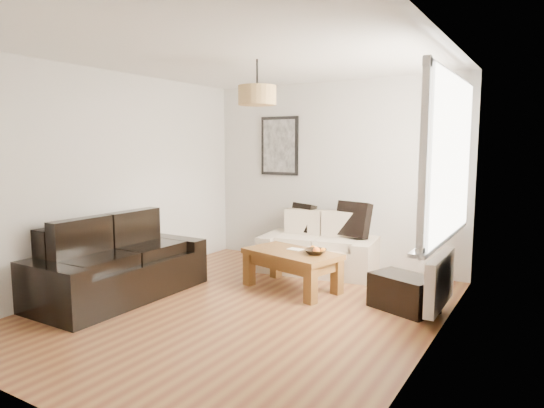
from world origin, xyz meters
The scene contains 21 objects.
floor centered at (0.00, 0.00, 0.00)m, with size 4.50×4.50×0.00m, color brown.
ceiling centered at (0.00, 0.00, 2.60)m, with size 3.80×4.50×0.00m, color white, non-canonical shape.
wall_back centered at (0.00, 2.25, 1.30)m, with size 3.80×0.04×2.60m, color silver, non-canonical shape.
wall_front centered at (0.00, -2.25, 1.30)m, with size 3.80×0.04×2.60m, color silver, non-canonical shape.
wall_left centered at (-1.90, 0.00, 1.30)m, with size 0.04×4.50×2.60m, color silver, non-canonical shape.
wall_right centered at (1.90, 0.00, 1.30)m, with size 0.04×4.50×2.60m, color silver, non-canonical shape.
window_bay centered at (1.86, 0.80, 1.60)m, with size 0.14×1.90×1.60m, color white, non-canonical shape.
radiator centered at (1.82, 0.80, 0.38)m, with size 0.10×0.90×0.52m, color white.
poster centered at (-0.85, 2.22, 1.70)m, with size 0.62×0.04×0.87m, color black, non-canonical shape.
pendant_shade centered at (0.00, 0.30, 2.23)m, with size 0.40×0.40×0.20m, color tan.
loveseat_cream centered at (0.03, 1.78, 0.38)m, with size 1.52×0.83×0.76m, color beige, non-canonical shape.
sofa_leather centered at (-1.43, -0.37, 0.42)m, with size 1.94×0.94×0.84m, color black, non-canonical shape.
coffee_table centered at (0.11, 0.88, 0.23)m, with size 1.13×0.62×0.46m, color brown, non-canonical shape.
ottoman centered at (1.45, 0.86, 0.18)m, with size 0.64×0.41×0.37m, color black.
cushion_left centered at (-0.32, 1.96, 0.69)m, with size 0.40×0.12×0.40m, color black.
cushion_right centered at (0.44, 1.96, 0.72)m, with size 0.47×0.15×0.47m, color black.
fruit_bowl centered at (0.42, 0.88, 0.49)m, with size 0.25×0.25×0.06m, color black.
orange_a centered at (0.42, 0.91, 0.50)m, with size 0.08×0.08×0.08m, color orange.
orange_b centered at (0.48, 0.95, 0.50)m, with size 0.07×0.07×0.07m, color orange.
orange_c centered at (0.32, 1.00, 0.50)m, with size 0.06×0.06×0.06m, color orange.
papers centered at (0.09, 0.99, 0.47)m, with size 0.18×0.13×0.01m, color white.
Camera 1 is at (2.76, -3.95, 1.71)m, focal length 31.31 mm.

